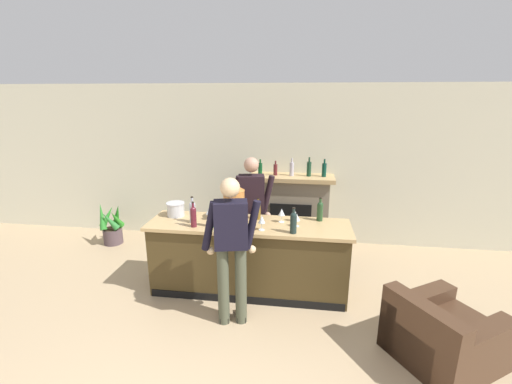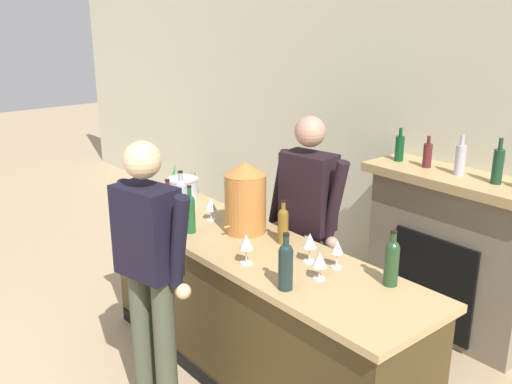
# 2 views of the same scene
# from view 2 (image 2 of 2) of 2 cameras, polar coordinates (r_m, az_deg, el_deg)

# --- Properties ---
(wall_back_panel) EXTENTS (12.00, 0.07, 2.75)m
(wall_back_panel) POSITION_cam_2_polar(r_m,az_deg,el_deg) (4.90, 15.41, 5.06)
(wall_back_panel) COLOR beige
(wall_back_panel) RESTS_ON ground_plane
(bar_counter) EXTENTS (2.61, 0.71, 0.97)m
(bar_counter) POSITION_cam_2_polar(r_m,az_deg,el_deg) (3.86, -0.43, -11.91)
(bar_counter) COLOR #423319
(bar_counter) RESTS_ON ground_plane
(fireplace_stone) EXTENTS (1.40, 0.52, 1.58)m
(fireplace_stone) POSITION_cam_2_polar(r_m,az_deg,el_deg) (4.59, 18.98, -5.75)
(fireplace_stone) COLOR #7B6F5C
(fireplace_stone) RESTS_ON ground_plane
(potted_plant_corner) EXTENTS (0.46, 0.47, 0.76)m
(potted_plant_corner) POSITION_cam_2_polar(r_m,az_deg,el_deg) (6.53, -7.18, -1.02)
(potted_plant_corner) COLOR #4D3D42
(potted_plant_corner) RESTS_ON ground_plane
(person_customer) EXTENTS (0.65, 0.36, 1.73)m
(person_customer) POSITION_cam_2_polar(r_m,az_deg,el_deg) (3.36, -10.56, -7.90)
(person_customer) COLOR #454937
(person_customer) RESTS_ON ground_plane
(person_bartender) EXTENTS (0.65, 0.35, 1.73)m
(person_bartender) POSITION_cam_2_polar(r_m,az_deg,el_deg) (4.02, 5.13, -3.33)
(person_bartender) COLOR #403F49
(person_bartender) RESTS_ON ground_plane
(copper_dispenser) EXTENTS (0.28, 0.32, 0.48)m
(copper_dispenser) POSITION_cam_2_polar(r_m,az_deg,el_deg) (3.79, -1.07, -0.52)
(copper_dispenser) COLOR #BD7334
(copper_dispenser) RESTS_ON bar_counter
(ice_bucket_steel) EXTENTS (0.25, 0.25, 0.19)m
(ice_bucket_steel) POSITION_cam_2_polar(r_m,az_deg,el_deg) (4.48, -7.31, 0.25)
(ice_bucket_steel) COLOR silver
(ice_bucket_steel) RESTS_ON bar_counter
(wine_bottle_cabernet_heavy) EXTENTS (0.08, 0.08, 0.35)m
(wine_bottle_cabernet_heavy) POSITION_cam_2_polar(r_m,az_deg,el_deg) (4.11, -7.49, -0.48)
(wine_bottle_cabernet_heavy) COLOR #ACB3C0
(wine_bottle_cabernet_heavy) RESTS_ON bar_counter
(wine_bottle_port_short) EXTENTS (0.07, 0.07, 0.33)m
(wine_bottle_port_short) POSITION_cam_2_polar(r_m,az_deg,el_deg) (3.82, -6.61, -1.99)
(wine_bottle_port_short) COLOR #1D562C
(wine_bottle_port_short) RESTS_ON bar_counter
(wine_bottle_rose_blush) EXTENTS (0.07, 0.07, 0.33)m
(wine_bottle_rose_blush) POSITION_cam_2_polar(r_m,az_deg,el_deg) (3.99, -8.75, -1.23)
(wine_bottle_rose_blush) COLOR #591B27
(wine_bottle_rose_blush) RESTS_ON bar_counter
(wine_bottle_burgundy_dark) EXTENTS (0.08, 0.08, 0.32)m
(wine_bottle_burgundy_dark) POSITION_cam_2_polar(r_m,az_deg,el_deg) (3.17, 13.42, -6.71)
(wine_bottle_burgundy_dark) COLOR #234122
(wine_bottle_burgundy_dark) RESTS_ON bar_counter
(wine_bottle_riesling_slim) EXTENTS (0.08, 0.08, 0.32)m
(wine_bottle_riesling_slim) POSITION_cam_2_polar(r_m,az_deg,el_deg) (3.05, 2.99, -7.22)
(wine_bottle_riesling_slim) COLOR #1C2C2A
(wine_bottle_riesling_slim) RESTS_ON bar_counter
(wine_bottle_chardonnay_pale) EXTENTS (0.07, 0.07, 0.29)m
(wine_bottle_chardonnay_pale) POSITION_cam_2_polar(r_m,az_deg,el_deg) (3.64, 2.72, -3.22)
(wine_bottle_chardonnay_pale) COLOR brown
(wine_bottle_chardonnay_pale) RESTS_ON bar_counter
(wine_glass_by_dispenser) EXTENTS (0.08, 0.08, 0.18)m
(wine_glass_by_dispenser) POSITION_cam_2_polar(r_m,az_deg,el_deg) (3.38, 5.40, -4.94)
(wine_glass_by_dispenser) COLOR silver
(wine_glass_by_dispenser) RESTS_ON bar_counter
(wine_glass_front_left) EXTENTS (0.09, 0.09, 0.16)m
(wine_glass_front_left) POSITION_cam_2_polar(r_m,az_deg,el_deg) (3.18, 6.38, -6.78)
(wine_glass_front_left) COLOR silver
(wine_glass_front_left) RESTS_ON bar_counter
(wine_glass_near_bucket) EXTENTS (0.07, 0.07, 0.17)m
(wine_glass_near_bucket) POSITION_cam_2_polar(r_m,az_deg,el_deg) (3.33, 8.14, -5.58)
(wine_glass_near_bucket) COLOR silver
(wine_glass_near_bucket) RESTS_ON bar_counter
(wine_glass_back_row) EXTENTS (0.09, 0.09, 0.16)m
(wine_glass_back_row) POSITION_cam_2_polar(r_m,az_deg,el_deg) (4.05, -4.55, -1.30)
(wine_glass_back_row) COLOR silver
(wine_glass_back_row) RESTS_ON bar_counter
(wine_glass_mid_counter) EXTENTS (0.09, 0.09, 0.19)m
(wine_glass_mid_counter) POSITION_cam_2_polar(r_m,az_deg,el_deg) (3.34, -0.99, -5.09)
(wine_glass_mid_counter) COLOR silver
(wine_glass_mid_counter) RESTS_ON bar_counter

